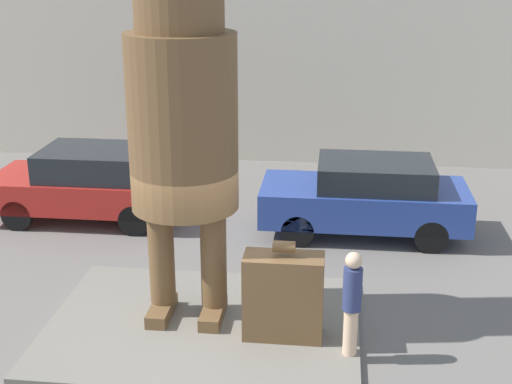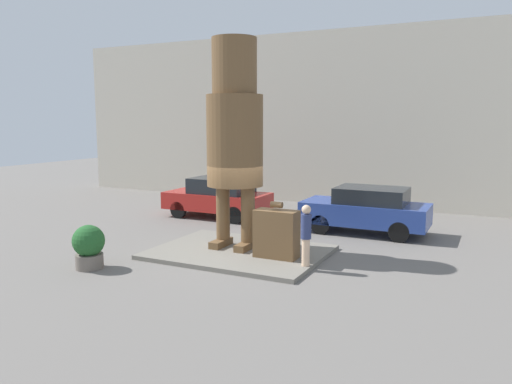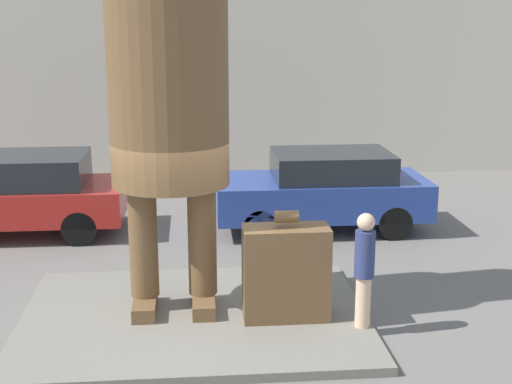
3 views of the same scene
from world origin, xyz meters
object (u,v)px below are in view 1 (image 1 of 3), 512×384
Objects in this scene: tourist at (352,299)px; parked_car_red at (90,182)px; parked_car_blue at (366,196)px; giant_suitcase at (283,296)px; statue_figure at (182,97)px.

tourist is 0.39× the size of parked_car_red.
giant_suitcase is at bearing 73.26° from parked_car_blue.
statue_figure reaches higher than parked_car_blue.
tourist is at bearing -21.78° from giant_suitcase.
parked_car_red is 0.97× the size of parked_car_blue.
parked_car_red reaches higher than parked_car_blue.
giant_suitcase reaches higher than parked_car_blue.
parked_car_blue is (2.86, 3.94, -2.75)m from statue_figure.
parked_car_blue is at bearing 54.04° from statue_figure.
parked_car_red is (-4.53, 4.67, 0.05)m from giant_suitcase.
statue_figure is 3.23m from giant_suitcase.
giant_suitcase is 4.64m from parked_car_blue.
tourist reaches higher than parked_car_blue.
giant_suitcase is at bearing 134.16° from parked_car_red.
tourist is (0.98, -0.39, 0.20)m from giant_suitcase.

